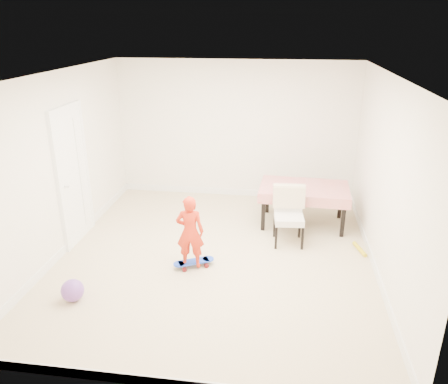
# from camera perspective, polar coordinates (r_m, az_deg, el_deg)

# --- Properties ---
(ground) EXTENTS (5.00, 5.00, 0.00)m
(ground) POSITION_cam_1_polar(r_m,az_deg,el_deg) (6.47, -1.14, -8.46)
(ground) COLOR #C8B38A
(ground) RESTS_ON ground
(ceiling) EXTENTS (4.50, 5.00, 0.04)m
(ceiling) POSITION_cam_1_polar(r_m,az_deg,el_deg) (5.65, -1.33, 14.88)
(ceiling) COLOR silver
(ceiling) RESTS_ON wall_back
(wall_back) EXTENTS (4.50, 0.04, 2.60)m
(wall_back) POSITION_cam_1_polar(r_m,az_deg,el_deg) (8.30, 1.53, 7.99)
(wall_back) COLOR white
(wall_back) RESTS_ON ground
(wall_front) EXTENTS (4.50, 0.04, 2.60)m
(wall_front) POSITION_cam_1_polar(r_m,az_deg,el_deg) (3.72, -7.40, -9.82)
(wall_front) COLOR white
(wall_front) RESTS_ON ground
(wall_left) EXTENTS (0.04, 5.00, 2.60)m
(wall_left) POSITION_cam_1_polar(r_m,az_deg,el_deg) (6.65, -20.59, 3.21)
(wall_left) COLOR white
(wall_left) RESTS_ON ground
(wall_right) EXTENTS (0.04, 5.00, 2.60)m
(wall_right) POSITION_cam_1_polar(r_m,az_deg,el_deg) (6.01, 20.27, 1.39)
(wall_right) COLOR white
(wall_right) RESTS_ON ground
(door) EXTENTS (0.11, 0.94, 2.11)m
(door) POSITION_cam_1_polar(r_m,az_deg,el_deg) (6.98, -19.13, 1.84)
(door) COLOR white
(door) RESTS_ON ground
(baseboard_back) EXTENTS (4.50, 0.02, 0.12)m
(baseboard_back) POSITION_cam_1_polar(r_m,az_deg,el_deg) (8.68, 1.46, 0.01)
(baseboard_back) COLOR white
(baseboard_back) RESTS_ON ground
(baseboard_front) EXTENTS (4.50, 0.02, 0.12)m
(baseboard_front) POSITION_cam_1_polar(r_m,az_deg,el_deg) (4.48, -6.63, -23.58)
(baseboard_front) COLOR white
(baseboard_front) RESTS_ON ground
(baseboard_left) EXTENTS (0.02, 5.00, 0.12)m
(baseboard_left) POSITION_cam_1_polar(r_m,az_deg,el_deg) (7.11, -19.37, -6.31)
(baseboard_left) COLOR white
(baseboard_left) RESTS_ON ground
(baseboard_right) EXTENTS (0.02, 5.00, 0.12)m
(baseboard_right) POSITION_cam_1_polar(r_m,az_deg,el_deg) (6.51, 18.96, -8.92)
(baseboard_right) COLOR white
(baseboard_right) RESTS_ON ground
(dining_table) EXTENTS (1.49, 0.99, 0.67)m
(dining_table) POSITION_cam_1_polar(r_m,az_deg,el_deg) (7.46, 10.30, -1.72)
(dining_table) COLOR red
(dining_table) RESTS_ON ground
(dining_chair) EXTENTS (0.54, 0.61, 0.90)m
(dining_chair) POSITION_cam_1_polar(r_m,az_deg,el_deg) (6.73, 8.49, -3.18)
(dining_chair) COLOR beige
(dining_chair) RESTS_ON ground
(skateboard) EXTENTS (0.62, 0.46, 0.09)m
(skateboard) POSITION_cam_1_polar(r_m,az_deg,el_deg) (6.23, -3.96, -9.33)
(skateboard) COLOR blue
(skateboard) RESTS_ON ground
(child) EXTENTS (0.40, 0.28, 1.04)m
(child) POSITION_cam_1_polar(r_m,az_deg,el_deg) (5.98, -4.45, -5.53)
(child) COLOR red
(child) RESTS_ON ground
(balloon) EXTENTS (0.28, 0.28, 0.28)m
(balloon) POSITION_cam_1_polar(r_m,az_deg,el_deg) (5.80, -19.18, -12.04)
(balloon) COLOR #7644A5
(balloon) RESTS_ON ground
(foam_toy) EXTENTS (0.17, 0.40, 0.06)m
(foam_toy) POSITION_cam_1_polar(r_m,az_deg,el_deg) (6.92, 17.29, -7.13)
(foam_toy) COLOR gold
(foam_toy) RESTS_ON ground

